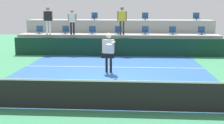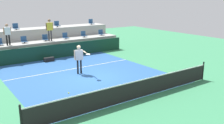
# 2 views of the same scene
# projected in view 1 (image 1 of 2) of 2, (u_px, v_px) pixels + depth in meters

# --- Properties ---
(ground_plane) EXTENTS (40.00, 40.00, 0.00)m
(ground_plane) POSITION_uv_depth(u_px,v_px,m) (110.00, 78.00, 12.60)
(ground_plane) COLOR #388456
(court_inner_paint) EXTENTS (9.00, 10.00, 0.01)m
(court_inner_paint) POSITION_uv_depth(u_px,v_px,m) (112.00, 73.00, 13.58)
(court_inner_paint) COLOR #285693
(court_inner_paint) RESTS_ON ground_plane
(court_service_line) EXTENTS (9.00, 0.06, 0.00)m
(court_service_line) POSITION_uv_depth(u_px,v_px,m) (114.00, 67.00, 14.95)
(court_service_line) COLOR white
(court_service_line) RESTS_ON ground_plane
(tennis_net) EXTENTS (10.48, 0.08, 1.07)m
(tennis_net) POSITION_uv_depth(u_px,v_px,m) (100.00, 94.00, 8.58)
(tennis_net) COLOR black
(tennis_net) RESTS_ON ground_plane
(sponsor_backboard) EXTENTS (13.00, 0.16, 1.10)m
(sponsor_backboard) POSITION_uv_depth(u_px,v_px,m) (117.00, 47.00, 18.39)
(sponsor_backboard) COLOR #0F3323
(sponsor_backboard) RESTS_ON ground_plane
(seating_tier_lower) EXTENTS (13.00, 1.80, 1.25)m
(seating_tier_lower) POSITION_uv_depth(u_px,v_px,m) (118.00, 43.00, 19.65)
(seating_tier_lower) COLOR #9E9E99
(seating_tier_lower) RESTS_ON ground_plane
(seating_tier_upper) EXTENTS (13.00, 1.80, 2.10)m
(seating_tier_upper) POSITION_uv_depth(u_px,v_px,m) (120.00, 35.00, 21.34)
(seating_tier_upper) COLOR #9E9E99
(seating_tier_upper) RESTS_ON ground_plane
(stadium_chair_lower_far_left) EXTENTS (0.44, 0.40, 0.52)m
(stadium_chair_lower_far_left) POSITION_uv_depth(u_px,v_px,m) (39.00, 30.00, 19.79)
(stadium_chair_lower_far_left) COLOR #2D2D33
(stadium_chair_lower_far_left) RESTS_ON seating_tier_lower
(stadium_chair_lower_left) EXTENTS (0.44, 0.40, 0.52)m
(stadium_chair_lower_left) POSITION_uv_depth(u_px,v_px,m) (65.00, 30.00, 19.67)
(stadium_chair_lower_left) COLOR #2D2D33
(stadium_chair_lower_left) RESTS_ON seating_tier_lower
(stadium_chair_lower_mid_left) EXTENTS (0.44, 0.40, 0.52)m
(stadium_chair_lower_mid_left) POSITION_uv_depth(u_px,v_px,m) (92.00, 31.00, 19.55)
(stadium_chair_lower_mid_left) COLOR #2D2D33
(stadium_chair_lower_mid_left) RESTS_ON seating_tier_lower
(stadium_chair_lower_center) EXTENTS (0.44, 0.40, 0.52)m
(stadium_chair_lower_center) POSITION_uv_depth(u_px,v_px,m) (118.00, 31.00, 19.43)
(stadium_chair_lower_center) COLOR #2D2D33
(stadium_chair_lower_center) RESTS_ON seating_tier_lower
(stadium_chair_lower_mid_right) EXTENTS (0.44, 0.40, 0.52)m
(stadium_chair_lower_mid_right) POSITION_uv_depth(u_px,v_px,m) (145.00, 31.00, 19.31)
(stadium_chair_lower_mid_right) COLOR #2D2D33
(stadium_chair_lower_mid_right) RESTS_ON seating_tier_lower
(stadium_chair_lower_right) EXTENTS (0.44, 0.40, 0.52)m
(stadium_chair_lower_right) POSITION_uv_depth(u_px,v_px,m) (173.00, 31.00, 19.19)
(stadium_chair_lower_right) COLOR #2D2D33
(stadium_chair_lower_right) RESTS_ON seating_tier_lower
(stadium_chair_lower_far_right) EXTENTS (0.44, 0.40, 0.52)m
(stadium_chair_lower_far_right) POSITION_uv_depth(u_px,v_px,m) (202.00, 31.00, 19.07)
(stadium_chair_lower_far_right) COLOR #2D2D33
(stadium_chair_lower_far_right) RESTS_ON seating_tier_lower
(stadium_chair_upper_far_left) EXTENTS (0.44, 0.40, 0.52)m
(stadium_chair_upper_far_left) POSITION_uv_depth(u_px,v_px,m) (46.00, 17.00, 21.40)
(stadium_chair_upper_far_left) COLOR #2D2D33
(stadium_chair_upper_far_left) RESTS_ON seating_tier_upper
(stadium_chair_upper_left) EXTENTS (0.44, 0.40, 0.52)m
(stadium_chair_upper_left) POSITION_uv_depth(u_px,v_px,m) (94.00, 17.00, 21.16)
(stadium_chair_upper_left) COLOR #2D2D33
(stadium_chair_upper_left) RESTS_ON seating_tier_upper
(stadium_chair_upper_right) EXTENTS (0.44, 0.40, 0.52)m
(stadium_chair_upper_right) POSITION_uv_depth(u_px,v_px,m) (145.00, 17.00, 20.92)
(stadium_chair_upper_right) COLOR #2D2D33
(stadium_chair_upper_right) RESTS_ON seating_tier_upper
(stadium_chair_upper_far_right) EXTENTS (0.44, 0.40, 0.52)m
(stadium_chair_upper_far_right) POSITION_uv_depth(u_px,v_px,m) (196.00, 17.00, 20.68)
(stadium_chair_upper_far_right) COLOR #2D2D33
(stadium_chair_upper_far_right) RESTS_ON seating_tier_upper
(tennis_player) EXTENTS (0.62, 1.31, 1.83)m
(tennis_player) POSITION_uv_depth(u_px,v_px,m) (109.00, 48.00, 13.52)
(tennis_player) COLOR black
(tennis_player) RESTS_ON ground_plane
(spectator_leaning_on_rail) EXTENTS (0.61, 0.24, 1.77)m
(spectator_leaning_on_rail) POSITION_uv_depth(u_px,v_px,m) (48.00, 18.00, 19.21)
(spectator_leaning_on_rail) COLOR white
(spectator_leaning_on_rail) RESTS_ON seating_tier_lower
(spectator_in_grey) EXTENTS (0.57, 0.23, 1.59)m
(spectator_in_grey) POSITION_uv_depth(u_px,v_px,m) (72.00, 20.00, 19.12)
(spectator_in_grey) COLOR black
(spectator_in_grey) RESTS_ON seating_tier_lower
(spectator_in_white) EXTENTS (0.61, 0.24, 1.77)m
(spectator_in_white) POSITION_uv_depth(u_px,v_px,m) (122.00, 18.00, 18.88)
(spectator_in_white) COLOR #2D2D33
(spectator_in_white) RESTS_ON seating_tier_lower
(tennis_ball) EXTENTS (0.07, 0.07, 0.07)m
(tennis_ball) POSITION_uv_depth(u_px,v_px,m) (16.00, 79.00, 9.72)
(tennis_ball) COLOR #CCE033
(equipment_bag) EXTENTS (0.76, 0.28, 0.30)m
(equipment_bag) POSITION_uv_depth(u_px,v_px,m) (108.00, 55.00, 17.81)
(equipment_bag) COLOR black
(equipment_bag) RESTS_ON ground_plane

